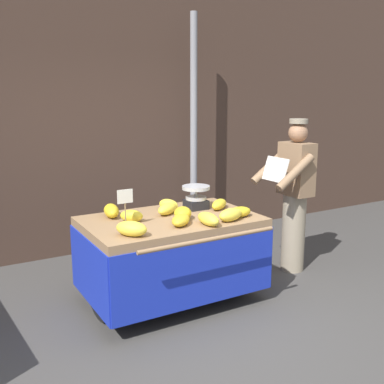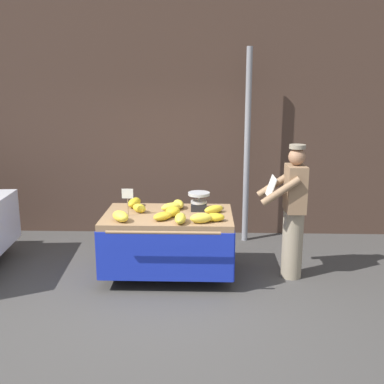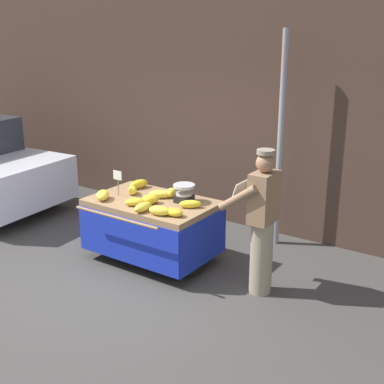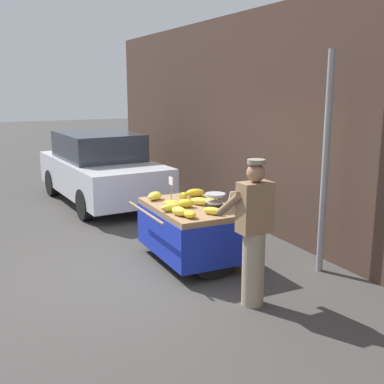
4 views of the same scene
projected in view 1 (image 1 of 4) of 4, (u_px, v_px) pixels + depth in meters
The scene contains 18 objects.
ground_plane at pixel (208, 341), 3.80m from camera, with size 60.00×60.00×0.00m, color #423F3D.
back_wall at pixel (92, 101), 5.71m from camera, with size 16.00×0.24×3.78m, color #473328.
street_pole at pixel (194, 133), 5.97m from camera, with size 0.09×0.09×2.96m, color gray.
banana_cart at pixel (171, 241), 4.40m from camera, with size 1.63×1.23×0.84m.
weighing_scale at pixel (196, 197), 4.67m from camera, with size 0.28×0.28×0.24m.
price_sign at pixel (125, 200), 3.98m from camera, with size 0.14×0.01×0.34m.
banana_bunch_0 at pixel (132, 216), 4.20m from camera, with size 0.11×0.21×0.11m, color yellow.
banana_bunch_1 at pixel (169, 205), 4.62m from camera, with size 0.13×0.23×0.11m, color yellow.
banana_bunch_2 at pixel (208, 219), 4.10m from camera, with size 0.13×0.29×0.11m, color yellow.
banana_bunch_3 at pixel (230, 215), 4.23m from camera, with size 0.14×0.27×0.12m, color yellow.
banana_bunch_4 at pixel (183, 213), 4.28m from camera, with size 0.16×0.22×0.12m, color gold.
banana_bunch_5 at pixel (240, 212), 4.37m from camera, with size 0.15×0.24×0.10m, color gold.
banana_bunch_6 at pixel (131, 229), 3.79m from camera, with size 0.16×0.28×0.12m, color yellow.
banana_bunch_7 at pixel (111, 211), 4.36m from camera, with size 0.14×0.30×0.12m, color gold.
banana_bunch_8 at pixel (219, 204), 4.66m from camera, with size 0.11×0.28×0.10m, color yellow.
banana_bunch_9 at pixel (168, 209), 4.47m from camera, with size 0.13×0.30×0.11m, color yellow.
banana_bunch_10 at pixel (181, 220), 4.09m from camera, with size 0.15×0.27×0.10m, color gold.
vendor_person at pixel (294, 195), 5.14m from camera, with size 0.58×0.51×1.71m.
Camera 1 is at (-1.85, -2.92, 1.99)m, focal length 43.35 mm.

